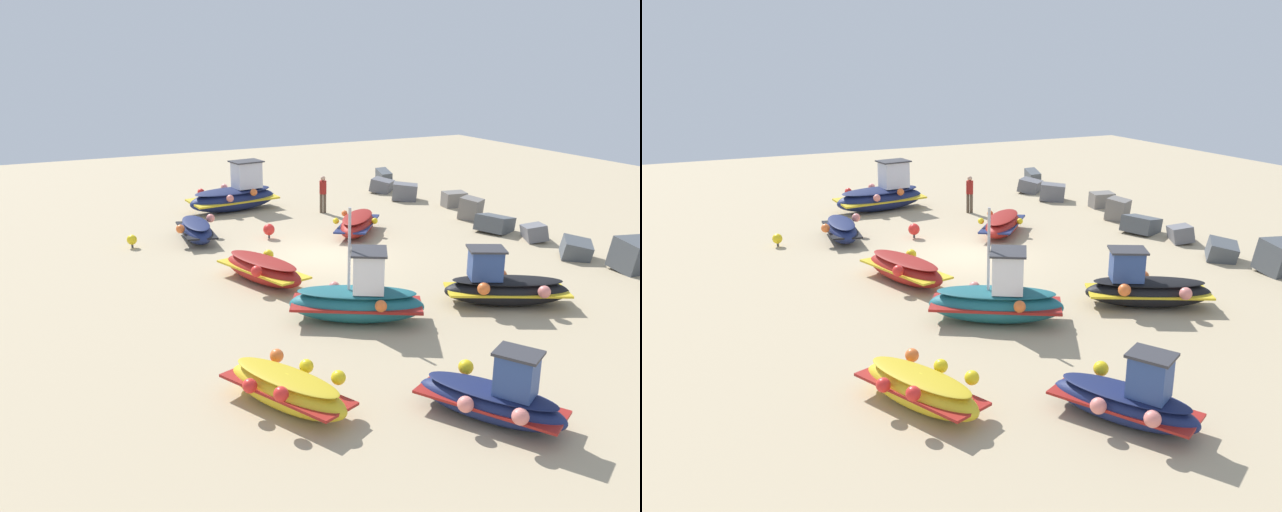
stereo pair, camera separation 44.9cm
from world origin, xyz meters
TOP-DOWN VIEW (x-y plane):
  - ground_plane at (0.00, 0.00)m, footprint 54.28×54.28m
  - fishing_boat_0 at (-3.99, -3.49)m, footprint 3.12×1.81m
  - fishing_boat_1 at (5.92, -1.82)m, footprint 3.01×3.87m
  - fishing_boat_2 at (-8.26, -0.37)m, footprint 2.36×4.46m
  - fishing_boat_3 at (1.75, -2.97)m, footprint 3.67×2.21m
  - fishing_boat_4 at (6.71, 2.62)m, footprint 2.76×3.80m
  - fishing_boat_5 at (9.31, -5.44)m, footprint 3.26×2.23m
  - fishing_boat_6 at (-2.04, 2.64)m, footprint 3.30×3.09m
  - fishing_boat_7 at (11.59, -1.90)m, footprint 3.21×2.47m
  - person_walking at (-5.97, 3.05)m, footprint 0.32×0.32m
  - breakwater_rocks at (0.57, 8.32)m, footprint 23.51×2.91m
  - mooring_buoy_0 at (-4.10, -5.96)m, footprint 0.38×0.38m
  - mooring_buoy_1 at (-3.02, -0.82)m, footprint 0.46×0.46m

SIDE VIEW (x-z plane):
  - ground_plane at x=0.00m, z-range 0.00..0.00m
  - mooring_buoy_0 at x=-4.10m, z-range 0.06..0.56m
  - mooring_buoy_1 at x=-3.02m, z-range 0.06..0.66m
  - breakwater_rocks at x=0.57m, z-range -0.28..1.04m
  - fishing_boat_0 at x=-3.99m, z-range -0.03..0.88m
  - fishing_boat_6 at x=-2.04m, z-range 0.01..0.85m
  - fishing_boat_5 at x=9.31m, z-range -0.02..0.89m
  - fishing_boat_3 at x=1.75m, z-range 0.00..0.88m
  - fishing_boat_7 at x=11.59m, z-range -0.33..1.30m
  - fishing_boat_4 at x=6.71m, z-range -0.32..1.42m
  - fishing_boat_1 at x=5.92m, z-range -0.96..2.26m
  - fishing_boat_2 at x=-8.26m, z-range -0.44..1.87m
  - person_walking at x=-5.97m, z-range 0.13..1.84m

